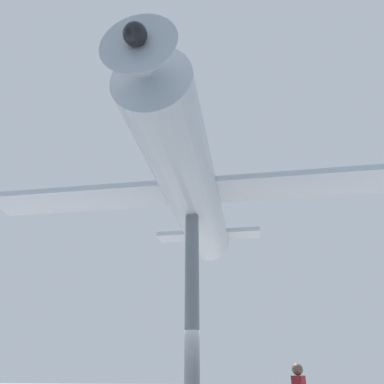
# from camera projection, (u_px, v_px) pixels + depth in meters

# --- Properties ---
(support_pylon_central) EXTENTS (0.43, 0.43, 5.97)m
(support_pylon_central) POSITION_uv_depth(u_px,v_px,m) (192.00, 313.00, 10.76)
(support_pylon_central) COLOR slate
(support_pylon_central) RESTS_ON ground_plane
(suspended_airplane) EXTENTS (14.22, 12.21, 2.74)m
(suspended_airplane) POSITION_uv_depth(u_px,v_px,m) (191.00, 189.00, 12.29)
(suspended_airplane) COLOR #B2B7BC
(suspended_airplane) RESTS_ON support_pylon_central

